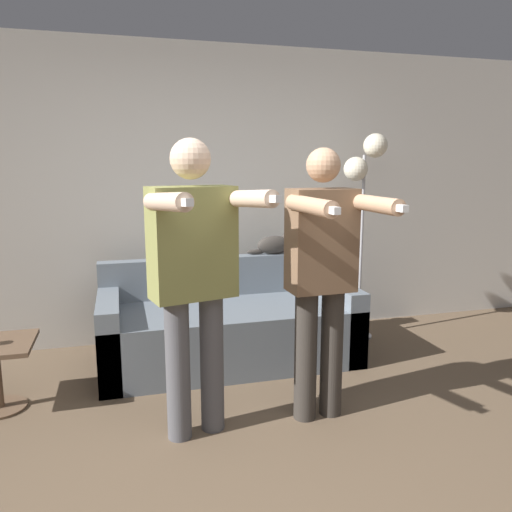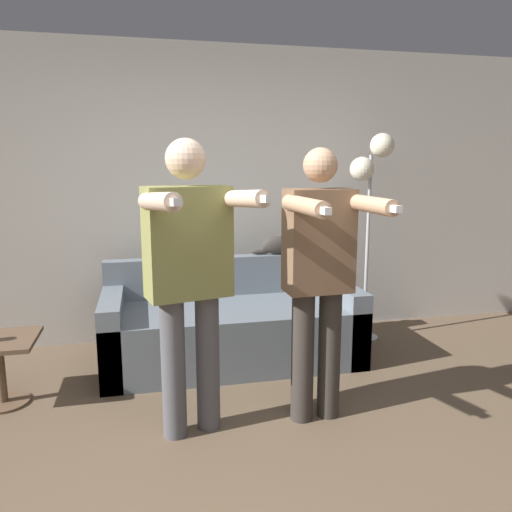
{
  "view_description": "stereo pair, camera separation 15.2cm",
  "coord_description": "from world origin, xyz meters",
  "px_view_note": "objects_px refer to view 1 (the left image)",
  "views": [
    {
      "loc": [
        -0.56,
        -1.98,
        1.59
      ],
      "look_at": [
        0.33,
        1.26,
        0.96
      ],
      "focal_mm": 35.0,
      "sensor_mm": 36.0,
      "label": 1
    },
    {
      "loc": [
        -0.41,
        -2.01,
        1.59
      ],
      "look_at": [
        0.33,
        1.26,
        0.96
      ],
      "focal_mm": 35.0,
      "sensor_mm": 36.0,
      "label": 2
    }
  ],
  "objects_px": {
    "person_left": "(194,268)",
    "floor_lamp": "(365,175)",
    "person_right": "(322,269)",
    "cat": "(277,244)",
    "couch": "(229,327)"
  },
  "relations": [
    {
      "from": "couch",
      "to": "person_left",
      "type": "bearing_deg",
      "value": -111.57
    },
    {
      "from": "person_left",
      "to": "floor_lamp",
      "type": "height_order",
      "value": "floor_lamp"
    },
    {
      "from": "person_left",
      "to": "couch",
      "type": "bearing_deg",
      "value": 55.3
    },
    {
      "from": "person_left",
      "to": "person_right",
      "type": "xyz_separation_m",
      "value": [
        0.77,
        -0.0,
        -0.05
      ]
    },
    {
      "from": "couch",
      "to": "cat",
      "type": "distance_m",
      "value": 0.87
    },
    {
      "from": "cat",
      "to": "floor_lamp",
      "type": "xyz_separation_m",
      "value": [
        0.76,
        -0.13,
        0.59
      ]
    },
    {
      "from": "cat",
      "to": "person_left",
      "type": "bearing_deg",
      "value": -123.61
    },
    {
      "from": "couch",
      "to": "person_right",
      "type": "height_order",
      "value": "person_right"
    },
    {
      "from": "person_right",
      "to": "cat",
      "type": "xyz_separation_m",
      "value": [
        0.17,
        1.41,
        -0.07
      ]
    },
    {
      "from": "couch",
      "to": "floor_lamp",
      "type": "xyz_separation_m",
      "value": [
        1.28,
        0.22,
        1.2
      ]
    },
    {
      "from": "person_left",
      "to": "cat",
      "type": "height_order",
      "value": "person_left"
    },
    {
      "from": "cat",
      "to": "person_right",
      "type": "bearing_deg",
      "value": -96.7
    },
    {
      "from": "person_right",
      "to": "cat",
      "type": "bearing_deg",
      "value": 80.66
    },
    {
      "from": "person_right",
      "to": "cat",
      "type": "relative_size",
      "value": 3.82
    },
    {
      "from": "person_right",
      "to": "person_left",
      "type": "bearing_deg",
      "value": 177.12
    }
  ]
}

